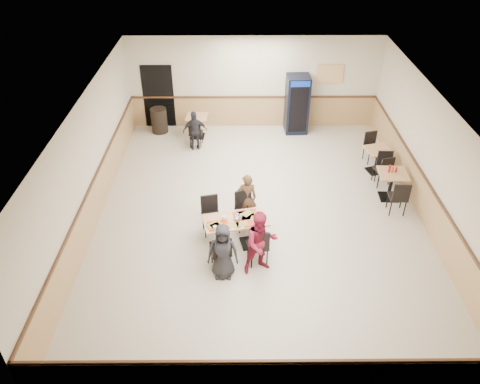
{
  "coord_description": "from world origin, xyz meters",
  "views": [
    {
      "loc": [
        -0.54,
        -9.29,
        7.12
      ],
      "look_at": [
        -0.48,
        -0.5,
        1.05
      ],
      "focal_mm": 35.0,
      "sensor_mm": 36.0,
      "label": 1
    }
  ],
  "objects_px": {
    "side_table_far": "(377,157)",
    "side_table_near": "(391,181)",
    "diner_man_opposite": "(247,198)",
    "trash_bin": "(159,120)",
    "pepsi_cooler": "(297,104)",
    "back_table": "(197,123)",
    "diner_woman_right": "(261,243)",
    "diner_woman_left": "(223,252)",
    "main_table": "(236,229)",
    "lone_diner": "(195,131)"
  },
  "relations": [
    {
      "from": "main_table",
      "to": "trash_bin",
      "type": "relative_size",
      "value": 1.87
    },
    {
      "from": "diner_woman_left",
      "to": "pepsi_cooler",
      "type": "xyz_separation_m",
      "value": [
        2.22,
        6.68,
        0.28
      ]
    },
    {
      "from": "diner_woman_right",
      "to": "side_table_far",
      "type": "distance_m",
      "value": 5.26
    },
    {
      "from": "diner_man_opposite",
      "to": "trash_bin",
      "type": "bearing_deg",
      "value": -66.21
    },
    {
      "from": "diner_woman_left",
      "to": "side_table_near",
      "type": "distance_m",
      "value": 5.13
    },
    {
      "from": "lone_diner",
      "to": "back_table",
      "type": "xyz_separation_m",
      "value": [
        0.0,
        0.81,
        -0.15
      ]
    },
    {
      "from": "side_table_far",
      "to": "diner_woman_left",
      "type": "bearing_deg",
      "value": -135.77
    },
    {
      "from": "back_table",
      "to": "side_table_far",
      "type": "bearing_deg",
      "value": -22.46
    },
    {
      "from": "side_table_near",
      "to": "pepsi_cooler",
      "type": "distance_m",
      "value": 4.39
    },
    {
      "from": "diner_man_opposite",
      "to": "main_table",
      "type": "bearing_deg",
      "value": 68.07
    },
    {
      "from": "side_table_far",
      "to": "trash_bin",
      "type": "height_order",
      "value": "trash_bin"
    },
    {
      "from": "diner_man_opposite",
      "to": "side_table_near",
      "type": "distance_m",
      "value": 3.87
    },
    {
      "from": "diner_woman_right",
      "to": "back_table",
      "type": "height_order",
      "value": "diner_woman_right"
    },
    {
      "from": "back_table",
      "to": "trash_bin",
      "type": "relative_size",
      "value": 0.87
    },
    {
      "from": "trash_bin",
      "to": "pepsi_cooler",
      "type": "bearing_deg",
      "value": 0.55
    },
    {
      "from": "diner_woman_left",
      "to": "lone_diner",
      "type": "height_order",
      "value": "diner_woman_left"
    },
    {
      "from": "diner_woman_left",
      "to": "trash_bin",
      "type": "xyz_separation_m",
      "value": [
        -2.23,
        6.64,
        -0.25
      ]
    },
    {
      "from": "main_table",
      "to": "pepsi_cooler",
      "type": "height_order",
      "value": "pepsi_cooler"
    },
    {
      "from": "pepsi_cooler",
      "to": "side_table_near",
      "type": "bearing_deg",
      "value": -64.75
    },
    {
      "from": "lone_diner",
      "to": "side_table_near",
      "type": "xyz_separation_m",
      "value": [
        5.25,
        -2.65,
        -0.11
      ]
    },
    {
      "from": "diner_woman_left",
      "to": "side_table_far",
      "type": "bearing_deg",
      "value": 45.05
    },
    {
      "from": "diner_woman_right",
      "to": "pepsi_cooler",
      "type": "xyz_separation_m",
      "value": [
        1.43,
        6.51,
        0.19
      ]
    },
    {
      "from": "pepsi_cooler",
      "to": "trash_bin",
      "type": "xyz_separation_m",
      "value": [
        -4.45,
        -0.04,
        -0.53
      ]
    },
    {
      "from": "diner_woman_right",
      "to": "lone_diner",
      "type": "xyz_separation_m",
      "value": [
        -1.76,
        5.31,
        -0.12
      ]
    },
    {
      "from": "diner_man_opposite",
      "to": "side_table_near",
      "type": "relative_size",
      "value": 1.74
    },
    {
      "from": "diner_woman_right",
      "to": "pepsi_cooler",
      "type": "relative_size",
      "value": 0.8
    },
    {
      "from": "diner_man_opposite",
      "to": "side_table_far",
      "type": "distance_m",
      "value": 4.36
    },
    {
      "from": "back_table",
      "to": "main_table",
      "type": "bearing_deg",
      "value": -77.01
    },
    {
      "from": "lone_diner",
      "to": "pepsi_cooler",
      "type": "xyz_separation_m",
      "value": [
        3.19,
        1.2,
        0.32
      ]
    },
    {
      "from": "pepsi_cooler",
      "to": "side_table_far",
      "type": "bearing_deg",
      "value": -54.35
    },
    {
      "from": "lone_diner",
      "to": "back_table",
      "type": "bearing_deg",
      "value": -99.71
    },
    {
      "from": "side_table_far",
      "to": "side_table_near",
      "type": "bearing_deg",
      "value": -88.65
    },
    {
      "from": "main_table",
      "to": "side_table_near",
      "type": "bearing_deg",
      "value": 12.96
    },
    {
      "from": "side_table_far",
      "to": "trash_bin",
      "type": "distance_m",
      "value": 6.95
    },
    {
      "from": "back_table",
      "to": "lone_diner",
      "type": "bearing_deg",
      "value": -90.0
    },
    {
      "from": "main_table",
      "to": "side_table_near",
      "type": "height_order",
      "value": "side_table_near"
    },
    {
      "from": "side_table_far",
      "to": "back_table",
      "type": "height_order",
      "value": "side_table_far"
    },
    {
      "from": "side_table_far",
      "to": "back_table",
      "type": "xyz_separation_m",
      "value": [
        -5.22,
        2.16,
        -0.0
      ]
    },
    {
      "from": "diner_woman_left",
      "to": "diner_man_opposite",
      "type": "distance_m",
      "value": 1.94
    },
    {
      "from": "diner_man_opposite",
      "to": "lone_diner",
      "type": "distance_m",
      "value": 3.9
    },
    {
      "from": "diner_woman_right",
      "to": "side_table_far",
      "type": "height_order",
      "value": "diner_woman_right"
    },
    {
      "from": "main_table",
      "to": "side_table_far",
      "type": "relative_size",
      "value": 1.87
    },
    {
      "from": "diner_woman_right",
      "to": "lone_diner",
      "type": "height_order",
      "value": "diner_woman_right"
    },
    {
      "from": "diner_woman_left",
      "to": "back_table",
      "type": "distance_m",
      "value": 6.37
    },
    {
      "from": "diner_woman_left",
      "to": "diner_man_opposite",
      "type": "height_order",
      "value": "diner_man_opposite"
    },
    {
      "from": "diner_woman_left",
      "to": "back_table",
      "type": "relative_size",
      "value": 1.84
    },
    {
      "from": "pepsi_cooler",
      "to": "diner_man_opposite",
      "type": "bearing_deg",
      "value": -112.21
    },
    {
      "from": "lone_diner",
      "to": "pepsi_cooler",
      "type": "relative_size",
      "value": 0.66
    },
    {
      "from": "back_table",
      "to": "trash_bin",
      "type": "height_order",
      "value": "trash_bin"
    },
    {
      "from": "diner_man_opposite",
      "to": "back_table",
      "type": "xyz_separation_m",
      "value": [
        -1.5,
        4.42,
        -0.19
      ]
    }
  ]
}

